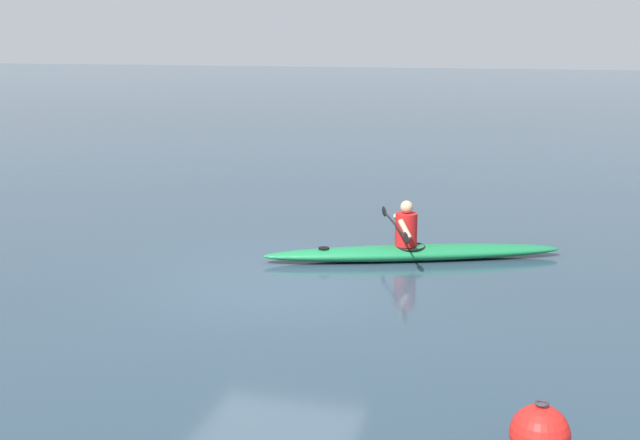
% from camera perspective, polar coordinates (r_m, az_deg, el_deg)
% --- Properties ---
extents(ground_plane, '(160.00, 160.00, 0.00)m').
position_cam_1_polar(ground_plane, '(12.47, -3.24, -4.45)').
color(ground_plane, '#283D4C').
extents(kayak, '(4.91, 2.34, 0.25)m').
position_cam_1_polar(kayak, '(13.81, 6.51, -2.26)').
color(kayak, '#19723F').
rests_on(kayak, ground).
extents(kayaker, '(0.88, 2.21, 0.77)m').
position_cam_1_polar(kayaker, '(13.67, 5.94, -0.46)').
color(kayaker, red).
rests_on(kayaker, kayak).
extents(mooring_buoy_orange_mid, '(0.53, 0.53, 0.58)m').
position_cam_1_polar(mooring_buoy_orange_mid, '(7.68, 15.04, -14.21)').
color(mooring_buoy_orange_mid, red).
rests_on(mooring_buoy_orange_mid, ground).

